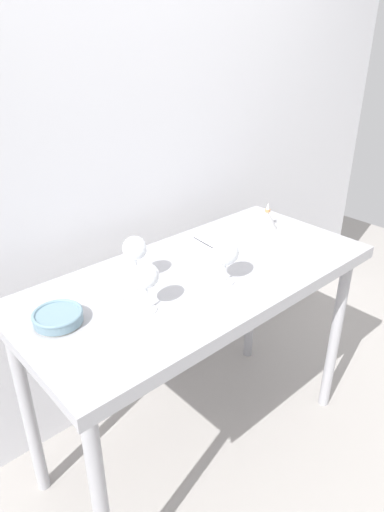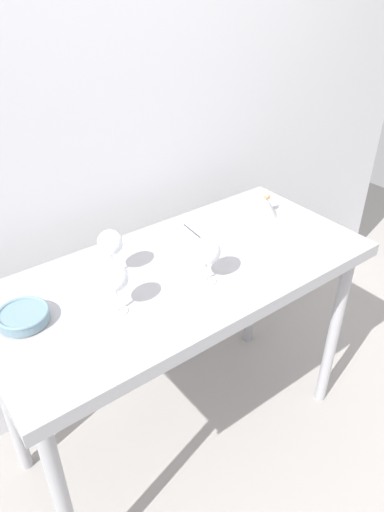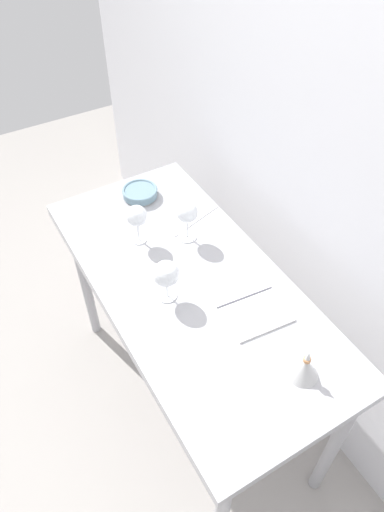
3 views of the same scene
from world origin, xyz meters
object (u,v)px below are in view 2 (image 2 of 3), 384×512
wine_glass_near_left (115,279)px  open_notebook (199,237)px  wine_glass_near_center (207,252)px  wine_glass_far_left (110,244)px  tasting_sheet_lower (69,281)px  tasting_bowl (23,316)px  decanter_funnel (266,206)px

wine_glass_near_left → open_notebook: bearing=22.5°
wine_glass_near_center → wine_glass_far_left: bearing=137.0°
tasting_sheet_lower → tasting_bowl: size_ratio=1.72×
wine_glass_near_center → decanter_funnel: wine_glass_near_center is taller
wine_glass_far_left → tasting_sheet_lower: (-0.14, 0.06, -0.13)m
tasting_sheet_lower → tasting_bowl: tasting_bowl is taller
tasting_sheet_lower → decanter_funnel: (0.87, -0.06, 0.04)m
wine_glass_far_left → wine_glass_near_left: size_ratio=1.03×
wine_glass_near_center → tasting_bowl: bearing=163.4°
wine_glass_far_left → open_notebook: (0.39, 0.02, -0.12)m
open_notebook → wine_glass_near_left: bearing=-152.1°
tasting_sheet_lower → tasting_bowl: bearing=-166.4°
open_notebook → tasting_sheet_lower: bearing=-179.3°
wine_glass_far_left → wine_glass_near_center: size_ratio=1.05×
wine_glass_near_center → open_notebook: bearing=57.1°
open_notebook → tasting_bowl: tasting_bowl is taller
wine_glass_near_center → tasting_sheet_lower: 0.48m
wine_glass_far_left → decanter_funnel: 0.74m
wine_glass_near_center → decanter_funnel: bearing=23.6°
open_notebook → decanter_funnel: decanter_funnel is taller
wine_glass_near_left → decanter_funnel: bearing=12.2°
tasting_sheet_lower → wine_glass_near_left: bearing=-92.6°
wine_glass_near_center → tasting_bowl: (-0.57, 0.17, -0.10)m
decanter_funnel → wine_glass_far_left: bearing=179.9°
wine_glass_near_center → decanter_funnel: 0.55m
wine_glass_far_left → tasting_bowl: wine_glass_far_left is taller
tasting_sheet_lower → wine_glass_far_left: bearing=-39.3°
tasting_bowl → decanter_funnel: decanter_funnel is taller
wine_glass_near_left → tasting_bowl: wine_glass_near_left is taller
wine_glass_near_left → decanter_funnel: wine_glass_near_left is taller
decanter_funnel → wine_glass_near_center: bearing=-156.4°
open_notebook → tasting_bowl: (-0.72, -0.07, 0.02)m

